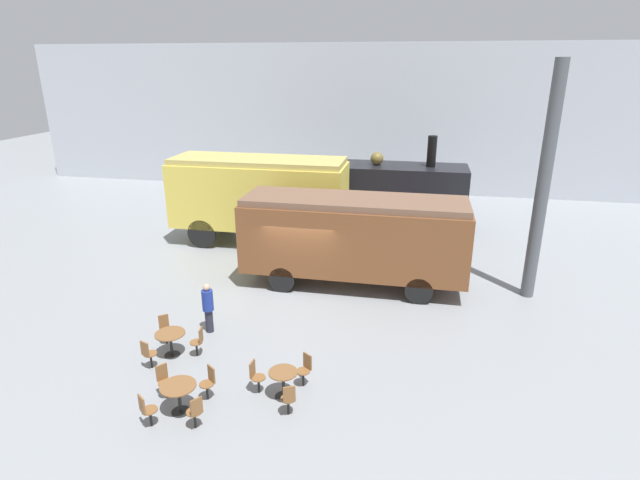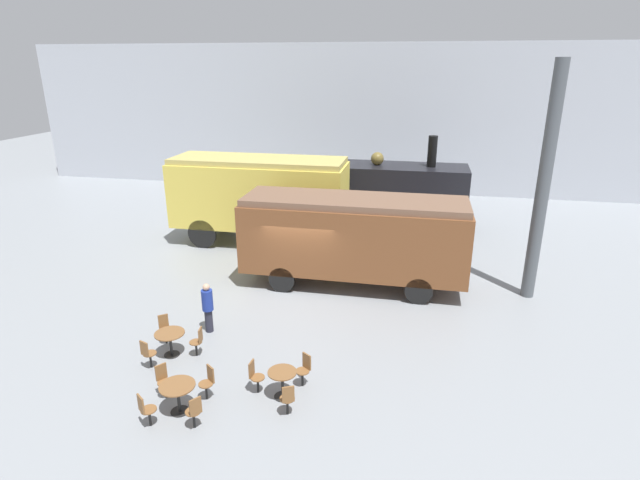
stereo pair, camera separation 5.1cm
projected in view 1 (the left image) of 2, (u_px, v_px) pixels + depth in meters
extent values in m
plane|color=gray|center=(302.00, 289.00, 18.28)|extent=(80.00, 80.00, 0.00)
cube|color=#B2B7C1|center=(358.00, 119.00, 31.02)|extent=(44.00, 0.15, 9.00)
cube|color=black|center=(384.00, 189.00, 24.96)|extent=(8.04, 2.44, 2.47)
cylinder|color=black|center=(432.00, 151.00, 23.89)|extent=(0.44, 0.44, 1.48)
sphere|color=brown|center=(377.00, 159.00, 24.51)|extent=(0.64, 0.64, 0.64)
cylinder|color=black|center=(431.00, 225.00, 23.90)|extent=(0.94, 0.12, 0.94)
cylinder|color=black|center=(431.00, 212.00, 26.04)|extent=(0.94, 0.12, 0.94)
cylinder|color=black|center=(332.00, 220.00, 24.79)|extent=(0.94, 0.12, 0.94)
cylinder|color=black|center=(340.00, 207.00, 26.93)|extent=(0.94, 0.12, 0.94)
cube|color=#E0C64C|center=(259.00, 195.00, 22.33)|extent=(7.75, 2.63, 2.82)
cube|color=tan|center=(258.00, 161.00, 21.82)|extent=(7.60, 2.42, 0.24)
cylinder|color=black|center=(304.00, 241.00, 21.28)|extent=(1.31, 0.12, 1.31)
cylinder|color=black|center=(316.00, 223.00, 23.60)|extent=(1.31, 0.12, 1.31)
cylinder|color=black|center=(202.00, 234.00, 22.14)|extent=(1.31, 0.12, 1.31)
cylinder|color=black|center=(223.00, 218.00, 24.46)|extent=(1.31, 0.12, 1.31)
cube|color=brown|center=(354.00, 237.00, 18.10)|extent=(8.08, 2.50, 2.47)
cube|color=brown|center=(355.00, 201.00, 17.65)|extent=(7.92, 2.30, 0.24)
cylinder|color=black|center=(419.00, 291.00, 17.02)|extent=(0.95, 0.12, 0.95)
cylinder|color=black|center=(420.00, 265.00, 19.21)|extent=(0.95, 0.12, 0.95)
cylinder|color=black|center=(282.00, 280.00, 17.91)|extent=(0.95, 0.12, 0.95)
cylinder|color=black|center=(297.00, 256.00, 20.11)|extent=(0.95, 0.12, 0.95)
cylinder|color=black|center=(172.00, 355.00, 14.15)|extent=(0.44, 0.44, 0.02)
cylinder|color=black|center=(171.00, 344.00, 14.04)|extent=(0.08, 0.08, 0.66)
cylinder|color=brown|center=(170.00, 334.00, 13.92)|extent=(0.84, 0.84, 0.03)
cylinder|color=black|center=(284.00, 396.00, 12.39)|extent=(0.44, 0.44, 0.02)
cylinder|color=black|center=(283.00, 385.00, 12.27)|extent=(0.08, 0.08, 0.68)
cylinder|color=brown|center=(283.00, 372.00, 12.15)|extent=(0.72, 0.72, 0.03)
cylinder|color=black|center=(181.00, 411.00, 11.85)|extent=(0.44, 0.44, 0.02)
cylinder|color=black|center=(179.00, 399.00, 11.73)|extent=(0.08, 0.08, 0.69)
cylinder|color=brown|center=(178.00, 386.00, 11.61)|extent=(0.85, 0.85, 0.03)
cylinder|color=black|center=(197.00, 349.00, 14.06)|extent=(0.06, 0.06, 0.42)
cylinder|color=brown|center=(196.00, 342.00, 13.98)|extent=(0.36, 0.36, 0.03)
cube|color=brown|center=(201.00, 335.00, 13.90)|extent=(0.09, 0.29, 0.42)
cylinder|color=black|center=(166.00, 337.00, 14.68)|extent=(0.06, 0.06, 0.42)
cylinder|color=brown|center=(166.00, 330.00, 14.61)|extent=(0.36, 0.36, 0.03)
cube|color=brown|center=(164.00, 321.00, 14.66)|extent=(0.25, 0.21, 0.42)
cylinder|color=black|center=(151.00, 361.00, 13.51)|extent=(0.06, 0.06, 0.42)
cylinder|color=brown|center=(150.00, 354.00, 13.44)|extent=(0.36, 0.36, 0.03)
cube|color=brown|center=(145.00, 349.00, 13.24)|extent=(0.28, 0.14, 0.42)
cylinder|color=black|center=(288.00, 407.00, 11.72)|extent=(0.06, 0.06, 0.42)
cylinder|color=brown|center=(288.00, 399.00, 11.64)|extent=(0.36, 0.36, 0.03)
cube|color=brown|center=(289.00, 394.00, 11.43)|extent=(0.28, 0.16, 0.42)
cylinder|color=black|center=(303.00, 379.00, 12.75)|extent=(0.06, 0.06, 0.42)
cylinder|color=brown|center=(303.00, 371.00, 12.67)|extent=(0.36, 0.36, 0.03)
cube|color=brown|center=(308.00, 361.00, 12.70)|extent=(0.26, 0.20, 0.42)
cylinder|color=black|center=(259.00, 385.00, 12.49)|extent=(0.06, 0.06, 0.42)
cylinder|color=brown|center=(258.00, 378.00, 12.41)|extent=(0.36, 0.36, 0.03)
cube|color=brown|center=(252.00, 369.00, 12.38)|extent=(0.06, 0.29, 0.42)
cylinder|color=black|center=(207.00, 392.00, 12.24)|extent=(0.06, 0.06, 0.42)
cylinder|color=brown|center=(207.00, 384.00, 12.16)|extent=(0.36, 0.36, 0.03)
cube|color=brown|center=(211.00, 374.00, 12.18)|extent=(0.25, 0.21, 0.42)
cylinder|color=black|center=(166.00, 390.00, 12.30)|extent=(0.06, 0.06, 0.42)
cylinder|color=brown|center=(165.00, 383.00, 12.22)|extent=(0.36, 0.36, 0.03)
cube|color=brown|center=(162.00, 372.00, 12.25)|extent=(0.21, 0.25, 0.42)
cylinder|color=black|center=(151.00, 418.00, 11.33)|extent=(0.06, 0.06, 0.42)
cylinder|color=brown|center=(150.00, 410.00, 11.26)|extent=(0.36, 0.36, 0.03)
cube|color=brown|center=(142.00, 405.00, 11.09)|extent=(0.25, 0.21, 0.42)
cylinder|color=black|center=(195.00, 420.00, 11.28)|extent=(0.06, 0.06, 0.42)
cylinder|color=brown|center=(194.00, 412.00, 11.20)|extent=(0.36, 0.36, 0.03)
cube|color=brown|center=(197.00, 407.00, 11.02)|extent=(0.21, 0.25, 0.42)
cylinder|color=#262633|center=(209.00, 321.00, 15.29)|extent=(0.24, 0.24, 0.74)
cylinder|color=navy|center=(208.00, 300.00, 15.06)|extent=(0.34, 0.34, 0.65)
sphere|color=tan|center=(206.00, 287.00, 14.91)|extent=(0.21, 0.21, 0.21)
cylinder|color=#4C5156|center=(543.00, 186.00, 16.47)|extent=(0.44, 0.44, 8.00)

